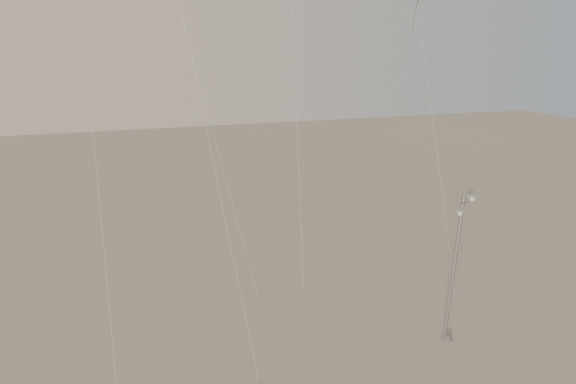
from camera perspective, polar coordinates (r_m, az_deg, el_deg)
name	(u,v)px	position (r m, az deg, el deg)	size (l,w,h in m)	color
street_lamp	(456,262)	(30.99, 16.70, -6.84)	(1.54, 0.98, 8.52)	gray
kite_1	(183,18)	(25.92, -10.62, 16.98)	(3.12, 4.43, 21.64)	#312D28
kite_3	(85,44)	(28.20, -19.92, 13.93)	(0.77, 13.57, 20.86)	maroon
kite_4	(426,75)	(35.96, 13.87, 11.49)	(2.03, 4.17, 18.26)	#312D28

